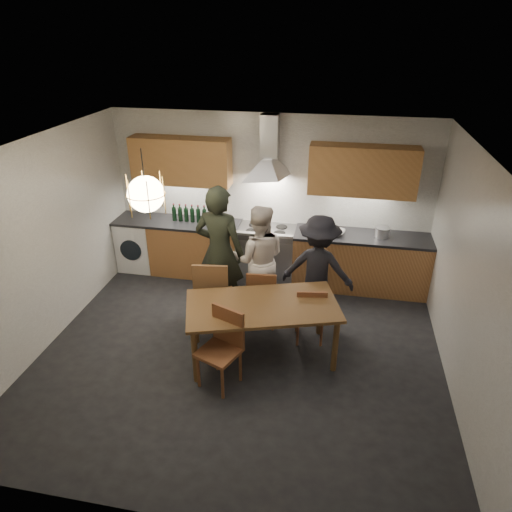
% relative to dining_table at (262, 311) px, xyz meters
% --- Properties ---
extents(ground, '(5.00, 5.00, 0.00)m').
position_rel_dining_table_xyz_m(ground, '(-0.28, -0.01, -0.67)').
color(ground, black).
rests_on(ground, ground).
extents(room_shell, '(5.02, 4.52, 2.61)m').
position_rel_dining_table_xyz_m(room_shell, '(-0.28, -0.01, 1.03)').
color(room_shell, silver).
rests_on(room_shell, ground).
extents(counter_run, '(5.00, 0.62, 0.90)m').
position_rel_dining_table_xyz_m(counter_run, '(-0.25, 1.94, -0.22)').
color(counter_run, '#B97C47').
rests_on(counter_run, ground).
extents(range_stove, '(0.90, 0.60, 0.92)m').
position_rel_dining_table_xyz_m(range_stove, '(-0.28, 1.94, -0.23)').
color(range_stove, silver).
rests_on(range_stove, ground).
extents(wall_fixtures, '(4.30, 0.54, 1.10)m').
position_rel_dining_table_xyz_m(wall_fixtures, '(-0.28, 2.06, 1.20)').
color(wall_fixtures, '#BF8549').
rests_on(wall_fixtures, ground).
extents(pendant_lamp, '(0.43, 0.43, 0.70)m').
position_rel_dining_table_xyz_m(pendant_lamp, '(-1.28, -0.11, 1.43)').
color(pendant_lamp, black).
rests_on(pendant_lamp, ground).
extents(dining_table, '(1.99, 1.40, 0.76)m').
position_rel_dining_table_xyz_m(dining_table, '(0.00, 0.00, 0.00)').
color(dining_table, brown).
rests_on(dining_table, ground).
extents(chair_back_left, '(0.51, 0.51, 1.02)m').
position_rel_dining_table_xyz_m(chair_back_left, '(-0.76, 0.49, -0.09)').
color(chair_back_left, brown).
rests_on(chair_back_left, ground).
extents(chair_back_mid, '(0.42, 0.42, 0.87)m').
position_rel_dining_table_xyz_m(chair_back_mid, '(-0.11, 0.61, -0.17)').
color(chair_back_mid, brown).
rests_on(chair_back_mid, ground).
extents(chair_back_right, '(0.43, 0.43, 0.83)m').
position_rel_dining_table_xyz_m(chair_back_right, '(0.56, 0.38, -0.20)').
color(chair_back_right, brown).
rests_on(chair_back_right, ground).
extents(chair_front, '(0.55, 0.55, 0.94)m').
position_rel_dining_table_xyz_m(chair_front, '(-0.36, -0.51, -0.14)').
color(chair_front, brown).
rests_on(chair_front, ground).
extents(person_left, '(0.75, 0.55, 1.91)m').
position_rel_dining_table_xyz_m(person_left, '(-0.75, 0.88, 0.28)').
color(person_left, black).
rests_on(person_left, ground).
extents(person_mid, '(0.87, 0.73, 1.60)m').
position_rel_dining_table_xyz_m(person_mid, '(-0.24, 1.07, 0.13)').
color(person_mid, beige).
rests_on(person_mid, ground).
extents(person_right, '(1.05, 0.68, 1.54)m').
position_rel_dining_table_xyz_m(person_right, '(0.59, 1.01, 0.09)').
color(person_right, black).
rests_on(person_right, ground).
extents(mixing_bowl, '(0.34, 0.34, 0.07)m').
position_rel_dining_table_xyz_m(mixing_bowl, '(0.78, 1.91, 0.26)').
color(mixing_bowl, '#A9AAAD').
rests_on(mixing_bowl, counter_run).
extents(stock_pot, '(0.26, 0.26, 0.15)m').
position_rel_dining_table_xyz_m(stock_pot, '(1.47, 1.94, 0.30)').
color(stock_pot, silver).
rests_on(stock_pot, counter_run).
extents(wine_bottles, '(0.58, 0.07, 0.29)m').
position_rel_dining_table_xyz_m(wine_bottles, '(-1.55, 1.97, 0.37)').
color(wine_bottles, black).
rests_on(wine_bottles, counter_run).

